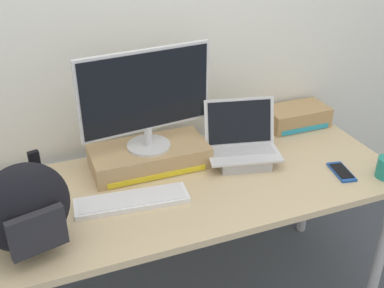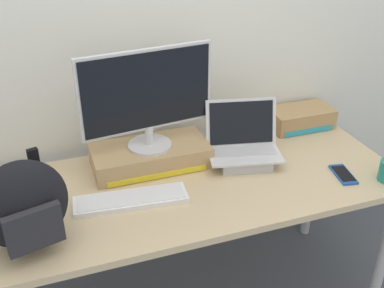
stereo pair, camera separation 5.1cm
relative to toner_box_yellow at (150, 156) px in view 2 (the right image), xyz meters
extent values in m
cube|color=silver|center=(0.13, 0.28, 0.52)|extent=(7.00, 0.10, 2.60)
cube|color=tan|center=(0.13, -0.19, -0.06)|extent=(1.77, 0.73, 0.03)
cylinder|color=#B2B2B7|center=(0.95, -0.49, -0.43)|extent=(0.05, 0.05, 0.70)
cylinder|color=#B2B2B7|center=(-0.70, 0.12, -0.43)|extent=(0.05, 0.05, 0.70)
cylinder|color=#B2B2B7|center=(0.95, 0.12, -0.43)|extent=(0.05, 0.05, 0.70)
cube|color=tan|center=(0.00, 0.00, 0.00)|extent=(0.51, 0.25, 0.10)
cube|color=yellow|center=(0.00, -0.12, -0.03)|extent=(0.43, 0.00, 0.02)
cylinder|color=silver|center=(0.00, 0.00, 0.05)|extent=(0.19, 0.19, 0.01)
cylinder|color=silver|center=(0.00, 0.00, 0.10)|extent=(0.04, 0.04, 0.09)
cube|color=silver|center=(0.00, 0.00, 0.31)|extent=(0.57, 0.09, 0.35)
cube|color=black|center=(0.00, -0.01, 0.31)|extent=(0.55, 0.07, 0.32)
cube|color=#ADADB2|center=(0.40, -0.12, -0.02)|extent=(0.26, 0.24, 0.05)
cube|color=silver|center=(0.40, -0.12, 0.00)|extent=(0.36, 0.28, 0.01)
cube|color=#B7B7BC|center=(0.40, -0.10, 0.01)|extent=(0.30, 0.18, 0.00)
cube|color=silver|center=(0.41, -0.04, 0.11)|extent=(0.32, 0.13, 0.21)
cube|color=black|center=(0.41, -0.05, 0.11)|extent=(0.29, 0.11, 0.18)
cube|color=white|center=(-0.14, -0.24, -0.04)|extent=(0.45, 0.17, 0.02)
cube|color=silver|center=(-0.14, -0.24, -0.03)|extent=(0.43, 0.15, 0.00)
ellipsoid|color=black|center=(-0.53, -0.36, 0.11)|extent=(0.34, 0.25, 0.32)
cube|color=#232328|center=(-0.50, -0.46, 0.08)|extent=(0.18, 0.07, 0.14)
cube|color=black|center=(-0.47, -0.24, 0.13)|extent=(0.04, 0.03, 0.24)
cube|color=#19479E|center=(0.75, -0.36, -0.04)|extent=(0.09, 0.16, 0.01)
cube|color=black|center=(0.75, -0.36, -0.04)|extent=(0.08, 0.13, 0.00)
cube|color=#A88456|center=(0.82, 0.11, 0.00)|extent=(0.32, 0.18, 0.10)
cube|color=#2899BC|center=(0.82, 0.02, -0.03)|extent=(0.27, 0.00, 0.02)
camera|label=1|loc=(-0.46, -1.70, 1.02)|focal=43.21mm
camera|label=2|loc=(-0.41, -1.72, 1.02)|focal=43.21mm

